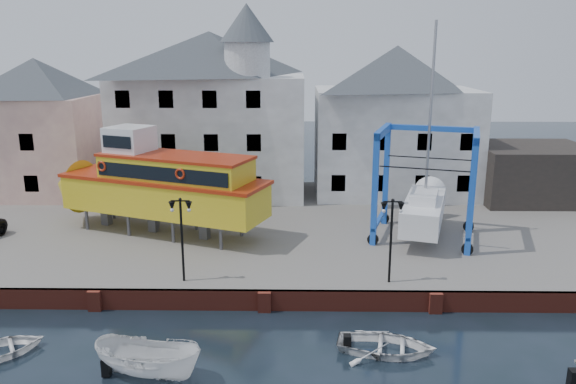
{
  "coord_description": "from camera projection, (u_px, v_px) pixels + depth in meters",
  "views": [
    {
      "loc": [
        1.47,
        -24.18,
        12.07
      ],
      "look_at": [
        1.0,
        7.0,
        4.0
      ],
      "focal_mm": 35.0,
      "sensor_mm": 36.0,
      "label": 1
    }
  ],
  "objects": [
    {
      "name": "building_white_right",
      "position": [
        394.0,
        121.0,
        43.06
      ],
      "size": [
        12.0,
        8.0,
        11.2
      ],
      "color": "#BAB9B8",
      "rests_on": "hardstanding"
    },
    {
      "name": "ground",
      "position": [
        265.0,
        311.0,
        26.45
      ],
      "size": [
        140.0,
        140.0,
        0.0
      ],
      "primitive_type": "plane",
      "color": "#18252C",
      "rests_on": "ground"
    },
    {
      "name": "tour_boat",
      "position": [
        152.0,
        184.0,
        34.0
      ],
      "size": [
        15.05,
        8.67,
        6.44
      ],
      "rotation": [
        0.0,
        0.0,
        -0.37
      ],
      "color": "#59595E",
      "rests_on": "hardstanding"
    },
    {
      "name": "motorboat_b",
      "position": [
        386.0,
        352.0,
        22.89
      ],
      "size": [
        4.43,
        3.52,
        0.82
      ],
      "primitive_type": "imported",
      "rotation": [
        0.0,
        0.0,
        1.38
      ],
      "color": "white",
      "rests_on": "ground"
    },
    {
      "name": "shed_dark",
      "position": [
        531.0,
        172.0,
        41.88
      ],
      "size": [
        8.0,
        7.0,
        4.0
      ],
      "primitive_type": "cube",
      "color": "#272421",
      "rests_on": "hardstanding"
    },
    {
      "name": "lamp_post_right",
      "position": [
        392.0,
        220.0,
        26.48
      ],
      "size": [
        1.12,
        0.32,
        4.2
      ],
      "color": "black",
      "rests_on": "hardstanding"
    },
    {
      "name": "lamp_post_left",
      "position": [
        181.0,
        219.0,
        26.63
      ],
      "size": [
        1.12,
        0.32,
        4.2
      ],
      "color": "black",
      "rests_on": "hardstanding"
    },
    {
      "name": "motorboat_a",
      "position": [
        149.0,
        377.0,
        21.19
      ],
      "size": [
        4.59,
        2.64,
        1.67
      ],
      "primitive_type": "imported",
      "rotation": [
        0.0,
        0.0,
        1.32
      ],
      "color": "white",
      "rests_on": "ground"
    },
    {
      "name": "hardstanding",
      "position": [
        274.0,
        228.0,
        36.98
      ],
      "size": [
        44.0,
        22.0,
        1.0
      ],
      "primitive_type": "cube",
      "color": "slate",
      "rests_on": "ground"
    },
    {
      "name": "building_white_main",
      "position": [
        213.0,
        111.0,
        42.49
      ],
      "size": [
        14.0,
        8.3,
        14.0
      ],
      "color": "#BAB9B8",
      "rests_on": "hardstanding"
    },
    {
      "name": "building_pink",
      "position": [
        40.0,
        128.0,
        42.6
      ],
      "size": [
        8.0,
        7.0,
        10.3
      ],
      "color": "tan",
      "rests_on": "hardstanding"
    },
    {
      "name": "quay_wall",
      "position": [
        265.0,
        300.0,
        26.43
      ],
      "size": [
        44.0,
        0.47,
        1.0
      ],
      "color": "maroon",
      "rests_on": "ground"
    },
    {
      "name": "travel_lift",
      "position": [
        425.0,
        201.0,
        33.78
      ],
      "size": [
        6.93,
        8.55,
        12.53
      ],
      "rotation": [
        0.0,
        0.0,
        -0.3
      ],
      "color": "blue",
      "rests_on": "hardstanding"
    }
  ]
}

